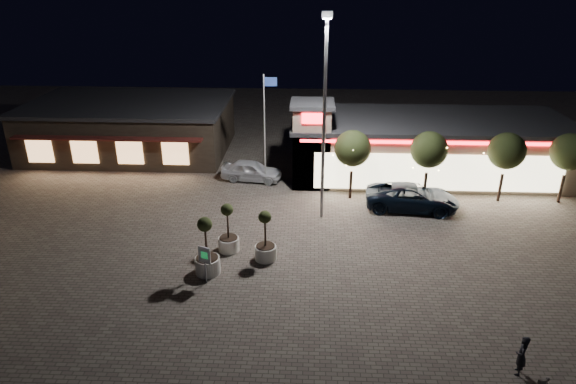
{
  "coord_description": "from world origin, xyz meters",
  "views": [
    {
      "loc": [
        1.3,
        -21.24,
        14.6
      ],
      "look_at": [
        -0.02,
        6.0,
        2.55
      ],
      "focal_mm": 32.0,
      "sensor_mm": 36.0,
      "label": 1
    }
  ],
  "objects_px": {
    "planter_mid": "(207,256)",
    "valet_sign": "(205,258)",
    "pickup_truck": "(412,197)",
    "pedestrian": "(521,356)",
    "white_sedan": "(252,171)",
    "planter_left": "(228,236)"
  },
  "relations": [
    {
      "from": "pickup_truck",
      "to": "planter_mid",
      "type": "distance_m",
      "value": 14.41
    },
    {
      "from": "planter_left",
      "to": "pedestrian",
      "type": "bearing_deg",
      "value": -34.83
    },
    {
      "from": "white_sedan",
      "to": "planter_mid",
      "type": "height_order",
      "value": "planter_mid"
    },
    {
      "from": "white_sedan",
      "to": "valet_sign",
      "type": "distance_m",
      "value": 13.58
    },
    {
      "from": "white_sedan",
      "to": "pedestrian",
      "type": "height_order",
      "value": "pedestrian"
    },
    {
      "from": "pedestrian",
      "to": "valet_sign",
      "type": "distance_m",
      "value": 14.52
    },
    {
      "from": "pedestrian",
      "to": "valet_sign",
      "type": "bearing_deg",
      "value": -93.21
    },
    {
      "from": "pickup_truck",
      "to": "white_sedan",
      "type": "bearing_deg",
      "value": 73.86
    },
    {
      "from": "white_sedan",
      "to": "valet_sign",
      "type": "xyz_separation_m",
      "value": [
        -0.75,
        -13.55,
        0.68
      ]
    },
    {
      "from": "planter_left",
      "to": "planter_mid",
      "type": "xyz_separation_m",
      "value": [
        -0.74,
        -2.31,
        0.1
      ]
    },
    {
      "from": "pedestrian",
      "to": "planter_mid",
      "type": "height_order",
      "value": "planter_mid"
    },
    {
      "from": "pedestrian",
      "to": "planter_left",
      "type": "bearing_deg",
      "value": -105.27
    },
    {
      "from": "planter_mid",
      "to": "valet_sign",
      "type": "bearing_deg",
      "value": -84.36
    },
    {
      "from": "white_sedan",
      "to": "planter_mid",
      "type": "xyz_separation_m",
      "value": [
        -0.84,
        -12.62,
        0.23
      ]
    },
    {
      "from": "pedestrian",
      "to": "planter_mid",
      "type": "relative_size",
      "value": 0.54
    },
    {
      "from": "valet_sign",
      "to": "planter_mid",
      "type": "bearing_deg",
      "value": 95.64
    },
    {
      "from": "planter_mid",
      "to": "pedestrian",
      "type": "bearing_deg",
      "value": -25.91
    },
    {
      "from": "pickup_truck",
      "to": "pedestrian",
      "type": "xyz_separation_m",
      "value": [
        1.65,
        -14.78,
        0.04
      ]
    },
    {
      "from": "planter_left",
      "to": "planter_mid",
      "type": "bearing_deg",
      "value": -107.67
    },
    {
      "from": "pedestrian",
      "to": "planter_mid",
      "type": "bearing_deg",
      "value": -96.36
    },
    {
      "from": "pedestrian",
      "to": "pickup_truck",
      "type": "bearing_deg",
      "value": -154.08
    },
    {
      "from": "pickup_truck",
      "to": "pedestrian",
      "type": "bearing_deg",
      "value": -168.02
    }
  ]
}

